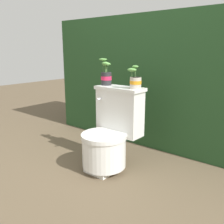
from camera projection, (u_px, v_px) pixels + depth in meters
The scene contains 5 objects.
ground_plane at pixel (111, 169), 2.27m from camera, with size 12.00×12.00×0.00m, color brown.
hedge_backdrop at pixel (174, 79), 2.97m from camera, with size 2.80×1.00×1.42m.
toilet at pixel (111, 134), 2.25m from camera, with size 0.46×0.53×0.73m.
potted_plant_left at pixel (106, 75), 2.34m from camera, with size 0.13×0.11×0.25m.
potted_plant_midleft at pixel (135, 81), 2.13m from camera, with size 0.11×0.11×0.20m.
Camera 1 is at (1.32, -1.60, 1.06)m, focal length 40.00 mm.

